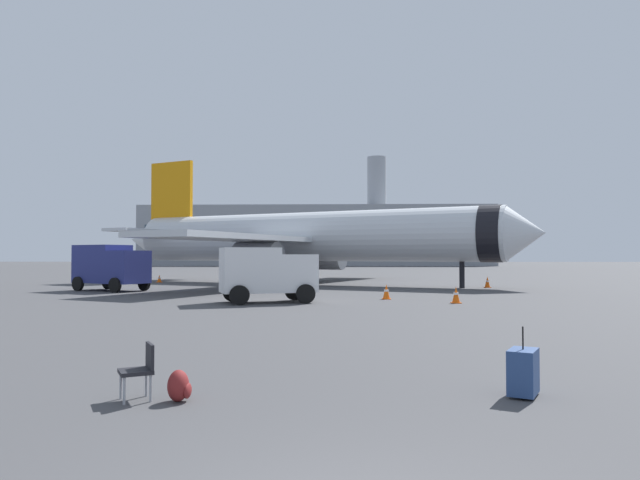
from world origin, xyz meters
The scene contains 11 objects.
airplane_at_gate centered at (-2.84, 39.97, 3.66)m, with size 33.88×31.13×10.50m.
service_truck centered at (-14.57, 31.19, 1.61)m, with size 5.27×4.21×2.90m.
cargo_van centered at (-3.52, 22.44, 1.45)m, with size 4.81×3.50×2.60m.
safety_cone_near centered at (-15.03, 42.49, 0.32)m, with size 0.44×0.44×0.64m.
safety_cone_mid centered at (10.18, 35.53, 0.39)m, with size 0.44×0.44×0.79m.
safety_cone_far centered at (2.31, 24.75, 0.38)m, with size 0.44×0.44×0.77m.
safety_cone_outer centered at (5.36, 22.41, 0.38)m, with size 0.44×0.44×0.78m.
rolling_suitcase centered at (2.81, 4.65, 0.39)m, with size 0.65×0.75×1.10m.
traveller_backpack centered at (-2.53, 4.15, 0.23)m, with size 0.36×0.40×0.48m.
gate_chair centered at (-3.16, 4.24, 0.50)m, with size 0.65×0.65×0.86m.
terminal_building centered at (-5.05, 127.88, 6.67)m, with size 76.71×23.75×25.09m.
Camera 1 is at (-0.09, -4.53, 2.22)m, focal length 32.12 mm.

